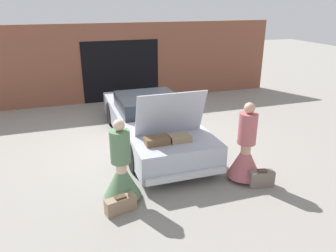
# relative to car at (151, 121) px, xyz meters

# --- Properties ---
(ground_plane) EXTENTS (40.00, 40.00, 0.00)m
(ground_plane) POSITION_rel_car_xyz_m (0.00, -0.02, -0.55)
(ground_plane) COLOR gray
(garage_wall_back) EXTENTS (12.00, 0.14, 2.80)m
(garage_wall_back) POSITION_rel_car_xyz_m (0.00, 4.09, 0.85)
(garage_wall_back) COLOR brown
(garage_wall_back) RESTS_ON ground_plane
(car) EXTENTS (1.83, 5.11, 1.76)m
(car) POSITION_rel_car_xyz_m (0.00, 0.00, 0.00)
(car) COLOR #B2B7C6
(car) RESTS_ON ground_plane
(person_left) EXTENTS (0.70, 0.70, 1.59)m
(person_left) POSITION_rel_car_xyz_m (-1.27, -2.51, 0.01)
(person_left) COLOR beige
(person_left) RESTS_ON ground_plane
(person_right) EXTENTS (0.70, 0.70, 1.67)m
(person_right) POSITION_rel_car_xyz_m (1.28, -2.59, 0.04)
(person_right) COLOR tan
(person_right) RESTS_ON ground_plane
(suitcase_beside_left_person) EXTENTS (0.58, 0.31, 0.32)m
(suitcase_beside_left_person) POSITION_rel_car_xyz_m (-1.39, -2.93, -0.40)
(suitcase_beside_left_person) COLOR #8C7259
(suitcase_beside_left_person) RESTS_ON ground_plane
(suitcase_beside_right_person) EXTENTS (0.52, 0.30, 0.36)m
(suitcase_beside_right_person) POSITION_rel_car_xyz_m (1.46, -2.95, -0.38)
(suitcase_beside_right_person) COLOR #75665B
(suitcase_beside_right_person) RESTS_ON ground_plane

